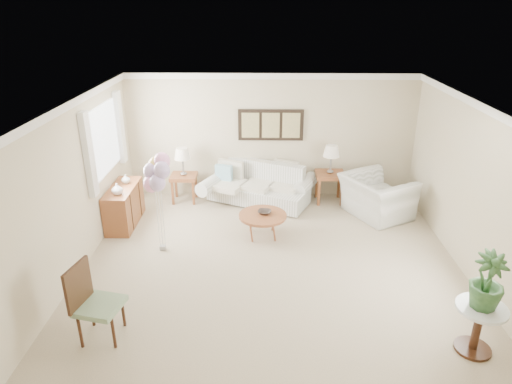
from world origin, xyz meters
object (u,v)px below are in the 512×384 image
at_px(accent_chair, 93,300).
at_px(balloon_cluster, 157,173).
at_px(coffee_table, 263,216).
at_px(armchair, 376,197).
at_px(sofa, 259,187).

distance_m(accent_chair, balloon_cluster, 2.36).
height_order(coffee_table, armchair, armchair).
relative_size(coffee_table, accent_chair, 0.82).
relative_size(armchair, balloon_cluster, 0.71).
bearing_deg(accent_chair, armchair, 40.02).
bearing_deg(sofa, balloon_cluster, -127.90).
distance_m(coffee_table, accent_chair, 3.40).
bearing_deg(coffee_table, accent_chair, -127.68).
height_order(accent_chair, balloon_cluster, balloon_cluster).
xyz_separation_m(sofa, armchair, (2.30, -0.61, 0.07)).
relative_size(sofa, balloon_cluster, 1.48).
distance_m(armchair, accent_chair, 5.60).
distance_m(coffee_table, balloon_cluster, 2.03).
distance_m(sofa, coffee_table, 1.53).
height_order(sofa, coffee_table, sofa).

